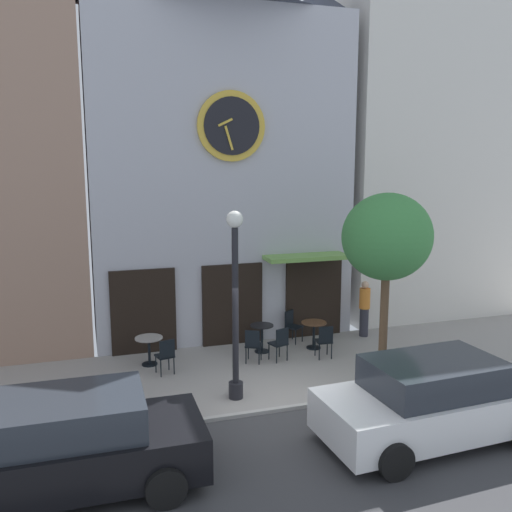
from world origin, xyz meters
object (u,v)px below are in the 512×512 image
at_px(parked_car_white, 433,400).
at_px(cafe_chair_mid_row, 280,342).
at_px(cafe_chair_curbside, 166,354).
at_px(pedestrian_orange, 364,308).
at_px(cafe_table_center, 262,334).
at_px(cafe_table_rightmost, 149,345).
at_px(cafe_chair_corner, 292,324).
at_px(street_tree, 387,238).
at_px(cafe_chair_right_end, 253,343).
at_px(cafe_chair_facing_wall, 325,339).
at_px(street_lamp, 235,306).
at_px(cafe_table_leftmost, 314,330).
at_px(parked_car_black, 67,445).

bearing_deg(parked_car_white, cafe_chair_mid_row, 106.04).
height_order(cafe_chair_curbside, pedestrian_orange, pedestrian_orange).
distance_m(cafe_table_center, parked_car_white, 5.68).
bearing_deg(cafe_chair_mid_row, cafe_table_center, 105.88).
relative_size(cafe_table_rightmost, cafe_chair_corner, 0.81).
height_order(street_tree, cafe_chair_mid_row, street_tree).
bearing_deg(cafe_chair_corner, pedestrian_orange, -4.67).
xyz_separation_m(cafe_chair_right_end, cafe_chair_curbside, (-2.25, -0.10, 0.00)).
bearing_deg(cafe_chair_curbside, cafe_chair_corner, 20.11).
bearing_deg(cafe_chair_curbside, cafe_chair_facing_wall, -2.11).
height_order(street_lamp, cafe_chair_curbside, street_lamp).
distance_m(cafe_chair_mid_row, pedestrian_orange, 3.32).
relative_size(cafe_table_leftmost, cafe_chair_curbside, 0.84).
bearing_deg(cafe_table_rightmost, parked_car_white, -49.57).
xyz_separation_m(cafe_table_leftmost, cafe_chair_corner, (-0.38, 0.72, 0.00)).
bearing_deg(cafe_chair_mid_row, cafe_chair_corner, 57.98).
relative_size(street_lamp, parked_car_black, 0.96).
bearing_deg(parked_car_white, cafe_chair_facing_wall, 92.00).
bearing_deg(cafe_table_leftmost, cafe_chair_right_end, -163.30).
bearing_deg(cafe_chair_facing_wall, cafe_table_center, 145.12).
relative_size(cafe_table_rightmost, pedestrian_orange, 0.44).
distance_m(cafe_table_leftmost, parked_car_white, 5.31).
height_order(cafe_chair_facing_wall, cafe_chair_corner, same).
height_order(cafe_table_rightmost, cafe_chair_facing_wall, cafe_chair_facing_wall).
distance_m(cafe_table_center, cafe_chair_corner, 1.23).
bearing_deg(cafe_table_rightmost, pedestrian_orange, 3.92).
relative_size(cafe_chair_curbside, cafe_chair_mid_row, 1.00).
relative_size(cafe_table_rightmost, cafe_chair_facing_wall, 0.81).
relative_size(cafe_chair_corner, cafe_chair_curbside, 1.00).
height_order(cafe_chair_mid_row, pedestrian_orange, pedestrian_orange).
bearing_deg(cafe_table_leftmost, cafe_chair_corner, 117.59).
distance_m(street_lamp, cafe_table_leftmost, 4.14).
distance_m(street_lamp, street_tree, 3.93).
bearing_deg(cafe_chair_mid_row, cafe_table_rightmost, 166.96).
xyz_separation_m(cafe_table_rightmost, cafe_table_leftmost, (4.50, -0.10, 0.01)).
distance_m(cafe_table_rightmost, parked_car_black, 5.40).
height_order(cafe_chair_right_end, parked_car_white, parked_car_white).
xyz_separation_m(street_tree, cafe_chair_mid_row, (-2.02, 1.66, -2.85)).
distance_m(cafe_chair_right_end, pedestrian_orange, 3.96).
bearing_deg(parked_car_black, parked_car_white, -3.00).
xyz_separation_m(cafe_table_center, pedestrian_orange, (3.31, 0.39, 0.36)).
height_order(street_lamp, cafe_chair_right_end, street_lamp).
distance_m(cafe_table_leftmost, pedestrian_orange, 1.95).
height_order(street_lamp, cafe_chair_corner, street_lamp).
relative_size(street_tree, parked_car_black, 1.03).
height_order(cafe_table_center, parked_car_white, parked_car_white).
xyz_separation_m(cafe_chair_facing_wall, cafe_chair_corner, (-0.32, 1.55, 0.00)).
relative_size(cafe_table_leftmost, cafe_chair_facing_wall, 0.84).
xyz_separation_m(cafe_chair_right_end, pedestrian_orange, (3.79, 1.12, 0.33)).
bearing_deg(cafe_chair_corner, cafe_table_rightmost, -171.52).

